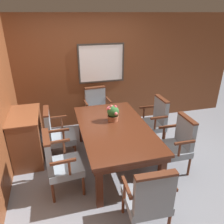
{
  "coord_description": "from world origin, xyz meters",
  "views": [
    {
      "loc": [
        -0.72,
        -2.94,
        2.44
      ],
      "look_at": [
        0.16,
        0.27,
        0.92
      ],
      "focal_mm": 35.0,
      "sensor_mm": 36.0,
      "label": 1
    }
  ],
  "objects": [
    {
      "name": "chair_right_far",
      "position": [
        1.11,
        0.57,
        0.51
      ],
      "size": [
        0.5,
        0.56,
        0.95
      ],
      "rotation": [
        0.0,
        0.0,
        -1.56
      ],
      "color": "#562B19",
      "rests_on": "ground_plane"
    },
    {
      "name": "potted_plant",
      "position": [
        0.19,
        0.34,
        0.87
      ],
      "size": [
        0.21,
        0.22,
        0.29
      ],
      "color": "#9E5638",
      "rests_on": "dining_table"
    },
    {
      "name": "dining_table",
      "position": [
        0.16,
        0.12,
        0.63
      ],
      "size": [
        1.12,
        1.95,
        0.72
      ],
      "color": "#4C2314",
      "rests_on": "ground_plane"
    },
    {
      "name": "wall_back",
      "position": [
        0.0,
        1.77,
        1.23
      ],
      "size": [
        7.2,
        0.08,
        2.45
      ],
      "color": "brown",
      "rests_on": "ground_plane"
    },
    {
      "name": "chair_left_far",
      "position": [
        -0.79,
        0.56,
        0.51
      ],
      "size": [
        0.49,
        0.55,
        0.95
      ],
      "rotation": [
        0.0,
        0.0,
        1.57
      ],
      "color": "#562B19",
      "rests_on": "ground_plane"
    },
    {
      "name": "ground_plane",
      "position": [
        0.0,
        0.0,
        0.0
      ],
      "size": [
        14.0,
        14.0,
        0.0
      ],
      "primitive_type": "plane",
      "color": "gray"
    },
    {
      "name": "chair_head_near",
      "position": [
        0.18,
        -1.25,
        0.51
      ],
      "size": [
        0.57,
        0.52,
        0.95
      ],
      "rotation": [
        0.0,
        0.0,
        3.09
      ],
      "color": "#562B19",
      "rests_on": "ground_plane"
    },
    {
      "name": "sideboard_cabinet",
      "position": [
        -1.29,
        0.65,
        0.44
      ],
      "size": [
        0.51,
        0.92,
        0.88
      ],
      "color": "brown",
      "rests_on": "ground_plane"
    },
    {
      "name": "chair_left_near",
      "position": [
        -0.79,
        -0.3,
        0.51
      ],
      "size": [
        0.53,
        0.58,
        0.95
      ],
      "rotation": [
        0.0,
        0.0,
        1.64
      ],
      "color": "#562B19",
      "rests_on": "ground_plane"
    },
    {
      "name": "chair_head_far",
      "position": [
        0.13,
        1.46,
        0.51
      ],
      "size": [
        0.58,
        0.53,
        0.95
      ],
      "rotation": [
        0.0,
        0.0,
        0.08
      ],
      "color": "#562B19",
      "rests_on": "ground_plane"
    },
    {
      "name": "chair_right_near",
      "position": [
        1.1,
        -0.3,
        0.51
      ],
      "size": [
        0.5,
        0.56,
        0.95
      ],
      "rotation": [
        0.0,
        0.0,
        -1.58
      ],
      "color": "#562B19",
      "rests_on": "ground_plane"
    }
  ]
}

